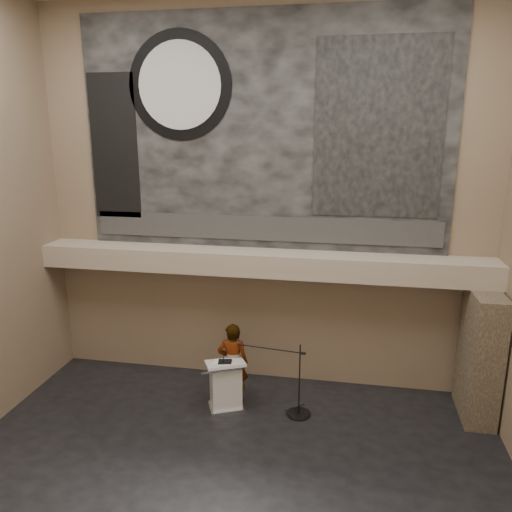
# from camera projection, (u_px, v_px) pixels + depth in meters

# --- Properties ---
(floor) EXTENTS (10.00, 10.00, 0.00)m
(floor) POSITION_uv_depth(u_px,v_px,m) (221.00, 489.00, 8.31)
(floor) COLOR black
(floor) RESTS_ON ground
(wall_back) EXTENTS (10.00, 0.02, 8.50)m
(wall_back) POSITION_uv_depth(u_px,v_px,m) (263.00, 201.00, 11.03)
(wall_back) COLOR #7F6A51
(wall_back) RESTS_ON floor
(wall_front) EXTENTS (10.00, 0.02, 8.50)m
(wall_front) POSITION_uv_depth(u_px,v_px,m) (65.00, 370.00, 3.43)
(wall_front) COLOR #7F6A51
(wall_front) RESTS_ON floor
(soffit) EXTENTS (10.00, 0.80, 0.50)m
(soffit) POSITION_uv_depth(u_px,v_px,m) (259.00, 262.00, 10.98)
(soffit) COLOR tan
(soffit) RESTS_ON wall_back
(sprinkler_left) EXTENTS (0.04, 0.04, 0.06)m
(sprinkler_left) POSITION_uv_depth(u_px,v_px,m) (189.00, 271.00, 11.29)
(sprinkler_left) COLOR #B2893D
(sprinkler_left) RESTS_ON soffit
(sprinkler_right) EXTENTS (0.04, 0.04, 0.06)m
(sprinkler_right) POSITION_uv_depth(u_px,v_px,m) (346.00, 280.00, 10.67)
(sprinkler_right) COLOR #B2893D
(sprinkler_right) RESTS_ON soffit
(banner) EXTENTS (8.00, 0.05, 5.00)m
(banner) POSITION_uv_depth(u_px,v_px,m) (263.00, 134.00, 10.64)
(banner) COLOR black
(banner) RESTS_ON wall_back
(banner_text_strip) EXTENTS (7.76, 0.02, 0.55)m
(banner_text_strip) POSITION_uv_depth(u_px,v_px,m) (262.00, 228.00, 11.12)
(banner_text_strip) COLOR #2D2D2D
(banner_text_strip) RESTS_ON banner
(banner_clock_rim) EXTENTS (2.30, 0.02, 2.30)m
(banner_clock_rim) POSITION_uv_depth(u_px,v_px,m) (180.00, 86.00, 10.66)
(banner_clock_rim) COLOR black
(banner_clock_rim) RESTS_ON banner
(banner_clock_face) EXTENTS (1.84, 0.02, 1.84)m
(banner_clock_face) POSITION_uv_depth(u_px,v_px,m) (179.00, 85.00, 10.64)
(banner_clock_face) COLOR silver
(banner_clock_face) RESTS_ON banner
(banner_building_print) EXTENTS (2.60, 0.02, 3.60)m
(banner_building_print) POSITION_uv_depth(u_px,v_px,m) (378.00, 129.00, 10.15)
(banner_building_print) COLOR black
(banner_building_print) RESTS_ON banner
(banner_brick_print) EXTENTS (1.10, 0.02, 3.20)m
(banner_brick_print) POSITION_uv_depth(u_px,v_px,m) (114.00, 147.00, 11.28)
(banner_brick_print) COLOR black
(banner_brick_print) RESTS_ON banner
(stone_pier) EXTENTS (0.60, 1.40, 2.70)m
(stone_pier) POSITION_uv_depth(u_px,v_px,m) (480.00, 355.00, 10.14)
(stone_pier) COLOR #473A2B
(stone_pier) RESTS_ON floor
(lectern) EXTENTS (0.96, 0.84, 1.14)m
(lectern) POSITION_uv_depth(u_px,v_px,m) (226.00, 385.00, 10.54)
(lectern) COLOR silver
(lectern) RESTS_ON floor
(binder) EXTENTS (0.31, 0.26, 0.04)m
(binder) POSITION_uv_depth(u_px,v_px,m) (225.00, 362.00, 10.35)
(binder) COLOR black
(binder) RESTS_ON lectern
(papers) EXTENTS (0.19, 0.26, 0.00)m
(papers) POSITION_uv_depth(u_px,v_px,m) (218.00, 362.00, 10.37)
(papers) COLOR white
(papers) RESTS_ON lectern
(speaker_person) EXTENTS (0.71, 0.50, 1.82)m
(speaker_person) POSITION_uv_depth(u_px,v_px,m) (233.00, 363.00, 10.74)
(speaker_person) COLOR silver
(speaker_person) RESTS_ON floor
(mic_stand) EXTENTS (1.59, 0.52, 1.59)m
(mic_stand) POSITION_uv_depth(u_px,v_px,m) (296.00, 404.00, 10.42)
(mic_stand) COLOR black
(mic_stand) RESTS_ON floor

